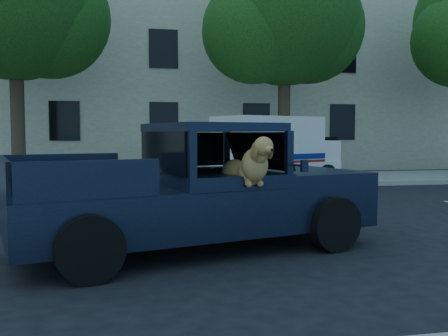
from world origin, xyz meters
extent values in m
plane|color=black|center=(0.00, 0.00, 0.00)|extent=(120.00, 120.00, 0.00)
cube|color=gray|center=(0.00, 9.20, 0.07)|extent=(60.00, 4.00, 0.15)
cylinder|color=#332619|center=(-4.00, 9.60, 2.20)|extent=(0.44, 0.44, 4.40)
sphere|color=#0D340D|center=(-3.00, 9.90, 5.50)|extent=(4.00, 4.00, 4.00)
cylinder|color=#332619|center=(5.00, 9.60, 2.20)|extent=(0.44, 0.44, 4.40)
sphere|color=#0D340D|center=(5.00, 9.60, 6.00)|extent=(5.20, 5.20, 5.20)
sphere|color=#0D340D|center=(3.80, 9.30, 5.20)|extent=(3.60, 3.60, 3.60)
sphere|color=#0D340D|center=(6.00, 9.90, 5.50)|extent=(4.00, 4.00, 4.00)
cube|color=beige|center=(3.00, 16.50, 4.50)|extent=(26.00, 6.00, 9.00)
cube|color=black|center=(0.44, -0.42, 0.62)|extent=(5.50, 3.29, 0.65)
cube|color=black|center=(2.20, 0.07, 1.03)|extent=(1.96, 2.31, 0.16)
cube|color=black|center=(0.67, -0.35, 1.78)|extent=(1.99, 2.24, 0.12)
cube|color=black|center=(1.45, -0.14, 1.44)|extent=(0.70, 1.71, 0.56)
cube|color=black|center=(0.98, -0.73, 0.81)|extent=(0.67, 0.67, 0.38)
cube|color=black|center=(1.77, -1.33, 1.27)|extent=(0.11, 0.07, 0.16)
cube|color=silver|center=(4.29, 8.10, 0.53)|extent=(4.47, 3.28, 0.48)
cube|color=silver|center=(3.93, 7.95, 1.50)|extent=(3.75, 2.98, 1.45)
cube|color=silver|center=(5.76, 8.73, 1.11)|extent=(1.50, 1.99, 0.68)
cube|color=navy|center=(4.29, 7.10, 0.97)|extent=(3.04, 1.30, 0.17)
cube|color=#9E0F0F|center=(4.29, 7.10, 0.81)|extent=(3.04, 1.30, 0.07)
camera|label=1|loc=(-0.53, -7.59, 1.70)|focal=40.00mm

